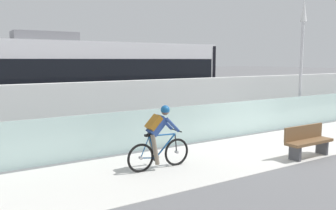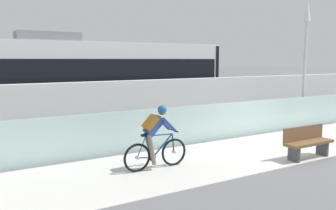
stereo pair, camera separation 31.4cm
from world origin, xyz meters
The scene contains 10 objects.
ground_plane centered at (0.00, 0.00, 0.00)m, with size 200.00×200.00×0.00m, color slate.
bike_path_deck centered at (0.00, 0.00, 0.01)m, with size 32.00×3.20×0.01m, color silver.
glass_parapet centered at (0.00, 1.85, 0.62)m, with size 32.00×0.05×1.24m, color silver.
concrete_barrier_wall centered at (0.00, 3.65, 1.01)m, with size 32.00×0.36×2.02m, color silver.
tram_rail_near centered at (0.00, 6.13, 0.00)m, with size 32.00×0.08×0.01m, color #595654.
tram_rail_far centered at (0.00, 7.57, 0.00)m, with size 32.00×0.08×0.01m, color #595654.
tram centered at (-3.84, 6.85, 1.89)m, with size 11.06×2.54×3.81m.
cyclist_on_bike centered at (-4.74, 0.00, 0.80)m, with size 1.77×0.58×1.61m.
lamp_post_antenna centered at (3.48, 2.15, 3.29)m, with size 0.28×0.28×5.20m.
bench centered at (-0.63, -1.29, 0.48)m, with size 1.60×0.45×0.89m.
Camera 2 is at (-8.82, -7.51, 2.74)m, focal length 37.36 mm.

